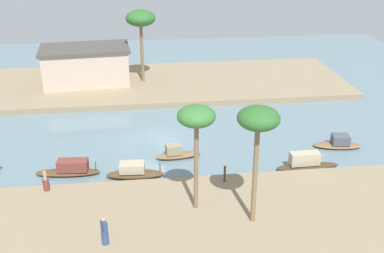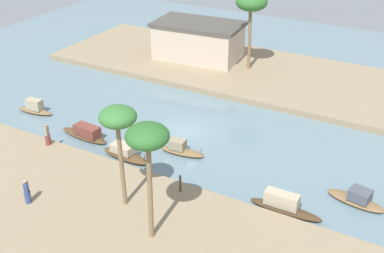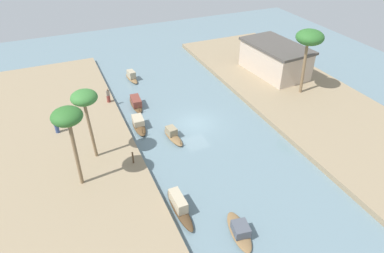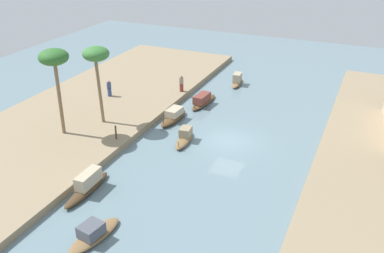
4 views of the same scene
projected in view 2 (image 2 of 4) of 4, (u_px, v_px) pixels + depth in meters
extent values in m
plane|color=slate|center=(185.00, 131.00, 39.67)|extent=(69.00, 69.00, 0.00)
cube|color=#937F60|center=(69.00, 224.00, 29.09)|extent=(41.83, 13.31, 0.54)
cube|color=#937F60|center=(253.00, 72.00, 49.99)|extent=(41.83, 13.31, 0.54)
ellipsoid|color=brown|center=(355.00, 201.00, 31.25)|extent=(3.84, 1.82, 0.37)
cube|color=#4C515B|center=(360.00, 195.00, 30.89)|extent=(1.44, 1.27, 0.69)
ellipsoid|color=brown|center=(182.00, 152.00, 36.46)|extent=(3.46, 1.34, 0.41)
cube|color=gray|center=(178.00, 144.00, 36.32)|extent=(1.21, 0.96, 0.70)
cylinder|color=brown|center=(201.00, 151.00, 35.78)|extent=(0.07, 0.07, 0.42)
ellipsoid|color=#47331E|center=(285.00, 210.00, 30.35)|extent=(4.58, 0.98, 0.45)
cube|color=tan|center=(282.00, 199.00, 30.16)|extent=(2.10, 0.81, 0.90)
ellipsoid|color=brown|center=(125.00, 156.00, 35.87)|extent=(4.00, 1.38, 0.51)
cube|color=tan|center=(123.00, 148.00, 35.70)|extent=(1.75, 1.14, 0.62)
cylinder|color=brown|center=(144.00, 157.00, 34.81)|extent=(0.07, 0.07, 0.58)
ellipsoid|color=brown|center=(84.00, 135.00, 38.67)|extent=(4.51, 1.41, 0.37)
cube|color=brown|center=(87.00, 130.00, 38.21)|extent=(2.14, 1.10, 0.75)
cylinder|color=brown|center=(102.00, 137.00, 37.50)|extent=(0.07, 0.07, 0.64)
ellipsoid|color=brown|center=(35.00, 111.00, 42.41)|extent=(3.42, 1.25, 0.41)
cube|color=tan|center=(34.00, 104.00, 42.09)|extent=(1.42, 0.91, 0.88)
cylinder|color=brown|center=(48.00, 140.00, 36.56)|extent=(0.47, 0.47, 0.81)
cube|color=gray|center=(47.00, 131.00, 36.22)|extent=(0.28, 0.40, 0.64)
sphere|color=#9E7556|center=(46.00, 126.00, 36.01)|extent=(0.22, 0.22, 0.22)
cylinder|color=#33477A|center=(28.00, 197.00, 30.31)|extent=(0.53, 0.53, 0.79)
cube|color=#33477A|center=(26.00, 187.00, 29.98)|extent=(0.40, 0.46, 0.63)
sphere|color=tan|center=(25.00, 182.00, 29.78)|extent=(0.21, 0.21, 0.21)
cylinder|color=#4C3823|center=(180.00, 183.00, 31.30)|extent=(0.14, 0.14, 1.14)
cylinder|color=#7F6647|center=(122.00, 166.00, 29.05)|extent=(0.26, 0.44, 5.53)
ellipsoid|color=#387533|center=(118.00, 117.00, 27.55)|extent=(2.15, 2.15, 1.18)
cylinder|color=#7F6647|center=(150.00, 192.00, 26.42)|extent=(0.28, 0.36, 5.90)
ellipsoid|color=#2D6628|center=(147.00, 136.00, 24.82)|extent=(2.27, 2.27, 1.25)
cylinder|color=#7F6647|center=(250.00, 40.00, 48.72)|extent=(0.33, 0.69, 6.10)
ellipsoid|color=#2D6628|center=(252.00, 2.00, 47.00)|extent=(3.02, 3.02, 1.66)
cube|color=#C6B29E|center=(198.00, 42.00, 52.14)|extent=(8.94, 5.74, 3.50)
cube|color=#4C4742|center=(199.00, 24.00, 51.24)|extent=(9.48, 6.08, 0.32)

